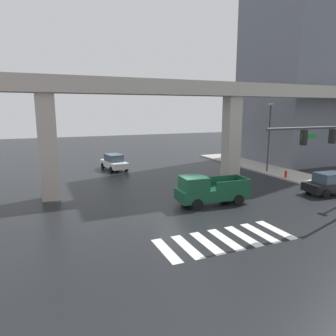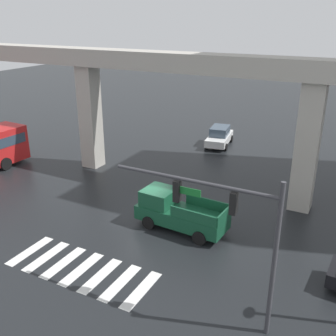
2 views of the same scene
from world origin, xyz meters
name	(u,v)px [view 2 (image 2 of 2)]	position (x,y,z in m)	size (l,w,h in m)	color
ground_plane	(146,216)	(0.00, 0.00, 0.00)	(120.00, 120.00, 0.00)	black
crosswalk_stripes	(81,269)	(0.00, -5.98, 0.01)	(7.15, 2.80, 0.01)	silver
elevated_overpass	(186,75)	(0.00, 5.32, 7.61)	(58.55, 1.85, 8.97)	#ADA89E
pickup_truck	(177,212)	(2.26, -0.39, 0.99)	(5.21, 2.32, 2.08)	#14472D
sedan_white	(219,136)	(-0.93, 14.82, 0.85)	(2.43, 4.51, 1.72)	silver
traffic_signal_mast	(230,220)	(7.04, -5.88, 4.39)	(6.49, 0.32, 6.20)	#38383D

